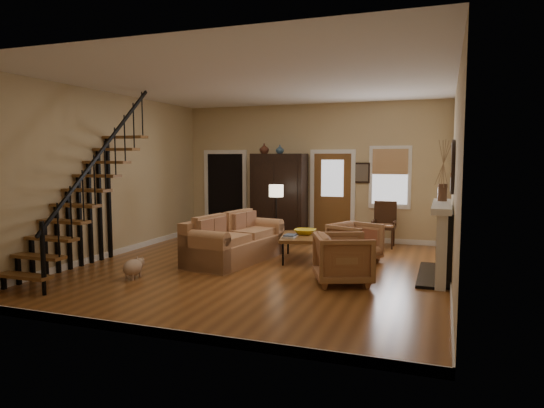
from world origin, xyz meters
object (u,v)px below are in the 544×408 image
(armchair_left, at_px, (343,259))
(armchair_right, at_px, (355,243))
(side_chair, at_px, (384,225))
(floor_lamp, at_px, (276,216))
(sofa, at_px, (235,240))
(coffee_table, at_px, (301,248))
(armoire, at_px, (279,197))

(armchair_left, relative_size, armchair_right, 1.05)
(armchair_left, relative_size, side_chair, 0.86)
(side_chair, bearing_deg, floor_lamp, -161.40)
(sofa, bearing_deg, coffee_table, 34.37)
(armoire, bearing_deg, armchair_left, -57.32)
(armoire, xyz_separation_m, coffee_table, (1.17, -2.11, -0.81))
(armchair_left, height_order, floor_lamp, floor_lamp)
(armoire, distance_m, side_chair, 2.61)
(armchair_left, relative_size, floor_lamp, 0.63)
(armoire, xyz_separation_m, side_chair, (2.55, -0.20, -0.54))
(floor_lamp, bearing_deg, coffee_table, -51.57)
(coffee_table, distance_m, armchair_right, 1.07)
(sofa, xyz_separation_m, side_chair, (2.54, 2.47, 0.09))
(sofa, bearing_deg, armchair_right, 26.09)
(sofa, xyz_separation_m, coffee_table, (1.16, 0.55, -0.18))
(armoire, relative_size, coffee_table, 1.66)
(armchair_left, bearing_deg, armchair_right, -18.39)
(armoire, height_order, armchair_left, armoire)
(sofa, height_order, coffee_table, sofa)
(armoire, height_order, floor_lamp, armoire)
(armoire, bearing_deg, floor_lamp, -74.91)
(armchair_left, bearing_deg, coffee_table, 15.53)
(coffee_table, height_order, armchair_left, armchair_left)
(armoire, relative_size, armchair_right, 2.51)
(armoire, height_order, armchair_right, armoire)
(armchair_right, xyz_separation_m, floor_lamp, (-1.96, 1.01, 0.32))
(sofa, bearing_deg, floor_lamp, 90.52)
(sofa, height_order, side_chair, side_chair)
(coffee_table, height_order, floor_lamp, floor_lamp)
(armoire, height_order, sofa, armoire)
(armoire, distance_m, armchair_right, 3.05)
(armoire, xyz_separation_m, floor_lamp, (0.26, -0.97, -0.35))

